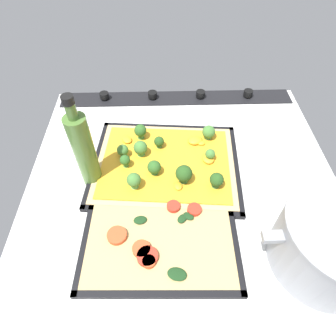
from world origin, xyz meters
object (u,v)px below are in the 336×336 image
object	(u,v)px
baking_tray_front	(166,166)
veggie_pizza_back	(159,241)
cooking_pot	(333,244)
oil_bottle	(84,150)
broccoli_pizza	(166,162)
baking_tray_back	(160,242)

from	to	relation	value
baking_tray_front	veggie_pizza_back	bearing A→B (deg)	85.08
cooking_pot	oil_bottle	world-z (taller)	oil_bottle
oil_bottle	broccoli_pizza	bearing A→B (deg)	-168.39
veggie_pizza_back	oil_bottle	size ratio (longest dim) A/B	1.23
baking_tray_back	veggie_pizza_back	distance (cm)	0.73
veggie_pizza_back	baking_tray_back	bearing A→B (deg)	166.57
broccoli_pizza	veggie_pizza_back	size ratio (longest dim) A/B	1.20
baking_tray_front	cooking_pot	world-z (taller)	cooking_pot
baking_tray_front	baking_tray_back	size ratio (longest dim) A/B	1.19
veggie_pizza_back	cooking_pot	distance (cm)	32.56
baking_tray_front	baking_tray_back	bearing A→B (deg)	85.62
broccoli_pizza	cooking_pot	bearing A→B (deg)	140.19
broccoli_pizza	oil_bottle	world-z (taller)	oil_bottle
baking_tray_back	veggie_pizza_back	bearing A→B (deg)	-13.43
veggie_pizza_back	cooking_pot	world-z (taller)	cooking_pot
baking_tray_front	broccoli_pizza	size ratio (longest dim) A/B	1.07
broccoli_pizza	baking_tray_back	xyz separation A→B (cm)	(1.72, 20.79, -1.52)
veggie_pizza_back	oil_bottle	distance (cm)	25.09
broccoli_pizza	oil_bottle	distance (cm)	20.04
baking_tray_back	cooking_pot	world-z (taller)	cooking_pot
broccoli_pizza	cooking_pot	distance (cm)	39.21
baking_tray_front	cooking_pot	distance (cm)	39.52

